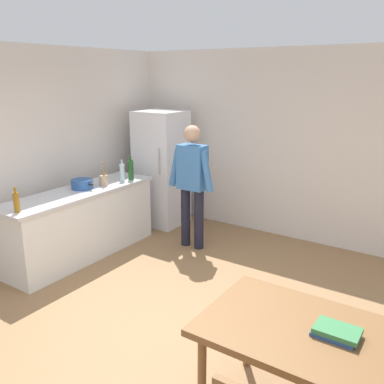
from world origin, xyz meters
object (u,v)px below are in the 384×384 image
Objects in this scene: utensil_jar at (104,180)px; bottle_water_clear at (122,172)px; bottle_wine_green at (131,170)px; dining_table at (309,341)px; book_stack at (336,332)px; refrigerator at (162,169)px; cooking_pot at (82,184)px; person at (192,179)px; bottle_oil_amber at (16,202)px.

utensil_jar is 0.33m from bottle_water_clear.
bottle_water_clear is at bearing -110.96° from bottle_wine_green.
bottle_water_clear is 0.13m from bottle_wine_green.
book_stack reaches higher than dining_table.
refrigerator reaches higher than dining_table.
cooking_pot is 0.61m from bottle_water_clear.
bottle_water_clear is (-3.27, 1.77, 0.35)m from dining_table.
person is (0.95, -0.55, 0.08)m from refrigerator.
bottle_oil_amber is at bearing -89.60° from refrigerator.
bottle_oil_amber is at bearing -90.37° from bottle_water_clear.
person is at bearing 22.01° from bottle_water_clear.
person reaches higher than dining_table.
bottle_wine_green reaches higher than bottle_oil_amber.
bottle_oil_amber is (0.15, -1.05, 0.06)m from cooking_pot.
book_stack is (3.59, -1.16, -0.18)m from cooking_pot.
utensil_jar is (0.13, 0.26, 0.02)m from cooking_pot.
refrigerator is at bearing 149.77° from person.
utensil_jar reaches higher than bottle_water_clear.
refrigerator is 1.10m from person.
utensil_jar reaches higher than dining_table.
cooking_pot is 1.33× the size of bottle_water_clear.
bottle_wine_green is at bearing -164.16° from person.
dining_table is 4.92× the size of book_stack.
bottle_oil_amber is at bearing -91.89° from bottle_wine_green.
bottle_water_clear is at bearing 89.63° from bottle_oil_amber.
person is 3.28m from book_stack.
refrigerator is at bearing 90.40° from bottle_oil_amber.
person is at bearing 139.78° from book_stack.
bottle_wine_green is 1.76m from bottle_oil_amber.
cooking_pot is 1.25× the size of utensil_jar.
dining_table is 3.76m from bottle_wine_green.
bottle_oil_amber is 3.44m from book_stack.
bottle_water_clear is 1.06× the size of book_stack.
person is at bearing -30.23° from refrigerator.
bottle_wine_green reaches higher than utensil_jar.
refrigerator reaches higher than bottle_water_clear.
refrigerator is at bearing 84.83° from cooking_pot.
bottle_water_clear is at bearing -157.99° from person.
utensil_jar is at bearing -90.50° from refrigerator.
cooking_pot reaches higher than book_stack.
dining_table is 3.74m from bottle_water_clear.
refrigerator is 2.57m from bottle_oil_amber.
person is 1.45m from cooking_pot.
person is at bearing 35.88° from utensil_jar.
bottle_oil_amber is (0.03, -1.32, 0.04)m from utensil_jar.
bottle_water_clear is 3.85m from book_stack.
refrigerator is 4.50× the size of cooking_pot.
person is 4.25× the size of cooking_pot.
utensil_jar reaches higher than bottle_oil_amber.
bottle_wine_green reaches higher than cooking_pot.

